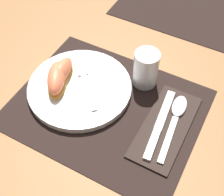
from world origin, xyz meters
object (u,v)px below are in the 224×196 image
spoon (176,114)px  fork (84,77)px  juice_glass (146,70)px  knife (159,125)px  plate (80,88)px  citrus_wedge_1 (56,79)px  citrus_wedge_0 (60,74)px

spoon → fork: 0.25m
juice_glass → knife: (0.09, -0.11, -0.04)m
plate → citrus_wedge_1: citrus_wedge_1 is taller
knife → spoon: bearing=61.8°
juice_glass → fork: juice_glass is taller
knife → citrus_wedge_0: (-0.27, 0.00, 0.03)m
fork → citrus_wedge_0: (-0.05, -0.03, 0.02)m
knife → citrus_wedge_0: size_ratio=1.81×
plate → fork: size_ratio=1.75×
fork → citrus_wedge_1: (-0.05, -0.05, 0.02)m
spoon → citrus_wedge_1: size_ratio=1.67×
plate → knife: 0.22m
plate → spoon: 0.25m
juice_glass → citrus_wedge_0: (-0.19, -0.10, -0.01)m
juice_glass → spoon: size_ratio=0.50×
knife → juice_glass: bearing=128.7°
knife → citrus_wedge_1: (-0.27, -0.02, 0.03)m
spoon → fork: (-0.25, -0.01, 0.01)m
spoon → plate: bearing=-171.1°
spoon → citrus_wedge_0: 0.30m
plate → citrus_wedge_1: size_ratio=2.23×
spoon → knife: bearing=-118.2°
knife → spoon: spoon is taller
juice_glass → knife: juice_glass is taller
knife → citrus_wedge_1: 0.27m
fork → citrus_wedge_0: size_ratio=1.32×
plate → citrus_wedge_1: bearing=-156.5°
juice_glass → knife: bearing=-51.3°
knife → citrus_wedge_1: bearing=-176.8°
spoon → citrus_wedge_1: citrus_wedge_1 is taller
plate → juice_glass: size_ratio=2.68×
juice_glass → fork: (-0.14, -0.07, -0.02)m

